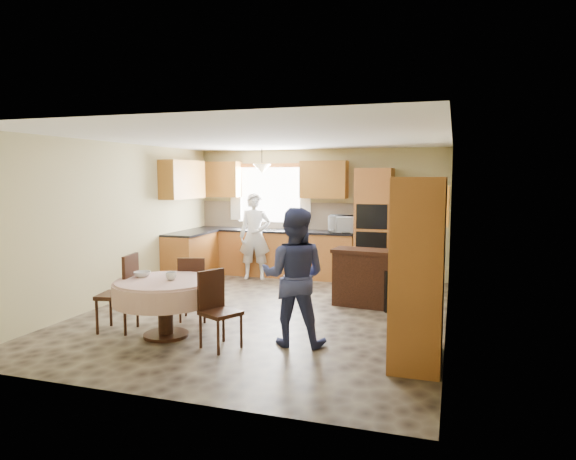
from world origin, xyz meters
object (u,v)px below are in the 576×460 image
at_px(dining_table, 165,292).
at_px(chair_right, 217,305).
at_px(sideboard, 370,280).
at_px(person_dining, 294,277).
at_px(chair_left, 123,289).
at_px(chair_back, 193,286).
at_px(oven_tower, 374,226).
at_px(cupboard, 419,271).
at_px(person_sink, 255,236).

bearing_deg(dining_table, chair_right, -11.21).
height_order(sideboard, person_dining, person_dining).
bearing_deg(sideboard, chair_right, -113.79).
distance_m(sideboard, chair_left, 3.59).
bearing_deg(sideboard, chair_back, -138.22).
bearing_deg(chair_left, chair_right, 71.88).
bearing_deg(sideboard, dining_table, -127.51).
xyz_separation_m(chair_left, chair_back, (0.63, 0.68, -0.06)).
distance_m(chair_left, chair_back, 0.93).
xyz_separation_m(oven_tower, person_dining, (-0.35, -3.88, -0.25)).
distance_m(cupboard, person_sink, 4.91).
relative_size(chair_back, person_sink, 0.54).
relative_size(cupboard, chair_left, 1.98).
bearing_deg(oven_tower, chair_right, -105.37).
distance_m(chair_right, person_dining, 0.95).
relative_size(chair_left, person_sink, 0.60).
relative_size(chair_back, person_dining, 0.55).
bearing_deg(oven_tower, chair_back, -119.83).
relative_size(sideboard, cupboard, 0.58).
height_order(chair_back, chair_right, chair_right).
distance_m(sideboard, person_sink, 2.89).
distance_m(chair_left, chair_right, 1.42).
height_order(chair_right, person_dining, person_dining).
bearing_deg(person_dining, dining_table, 1.44).
bearing_deg(person_sink, dining_table, -100.32).
relative_size(cupboard, dining_table, 1.57).
height_order(cupboard, chair_right, cupboard).
height_order(cupboard, chair_left, cupboard).
distance_m(dining_table, chair_right, 0.79).
bearing_deg(sideboard, person_dining, -99.54).
bearing_deg(person_dining, oven_tower, -101.44).
distance_m(dining_table, person_sink, 3.73).
bearing_deg(chair_back, chair_right, 115.47).
distance_m(sideboard, chair_back, 2.67).
height_order(sideboard, dining_table, sideboard).
xyz_separation_m(cupboard, dining_table, (-3.01, -0.08, -0.43)).
bearing_deg(chair_left, cupboard, 80.07).
bearing_deg(dining_table, sideboard, 46.14).
distance_m(sideboard, cupboard, 2.41).
distance_m(chair_back, person_sink, 3.03).
bearing_deg(cupboard, chair_right, -174.17).
xyz_separation_m(oven_tower, person_sink, (-2.23, -0.39, -0.23)).
height_order(oven_tower, chair_left, oven_tower).
bearing_deg(cupboard, chair_back, 168.01).
distance_m(chair_left, person_dining, 2.25).
bearing_deg(sideboard, person_sink, 155.84).
xyz_separation_m(chair_back, person_dining, (1.59, -0.50, 0.32)).
bearing_deg(oven_tower, dining_table, -115.33).
bearing_deg(chair_left, sideboard, 117.85).
bearing_deg(chair_left, chair_back, 126.58).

